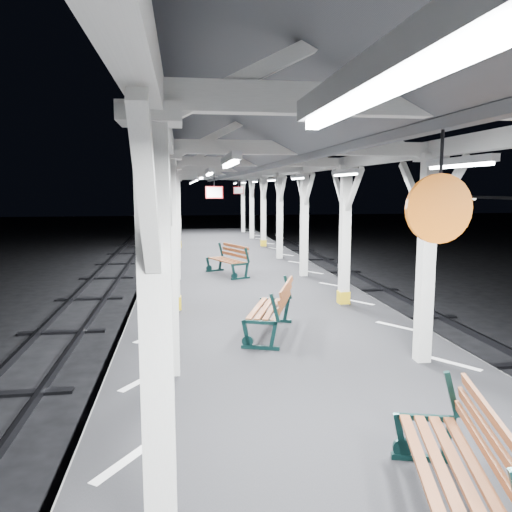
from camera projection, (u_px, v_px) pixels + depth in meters
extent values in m
plane|color=black|center=(277.00, 380.00, 9.92)|extent=(120.00, 120.00, 0.00)
cube|color=black|center=(277.00, 356.00, 9.86)|extent=(6.00, 50.00, 1.00)
cube|color=silver|center=(151.00, 337.00, 9.43)|extent=(1.00, 48.00, 0.01)
cube|color=silver|center=(396.00, 326.00, 10.14)|extent=(1.00, 48.00, 0.01)
cube|color=#2D2D33|center=(42.00, 389.00, 9.27)|extent=(0.08, 60.00, 0.16)
cube|color=black|center=(11.00, 394.00, 9.19)|extent=(2.20, 0.22, 0.06)
cube|color=#2D2D33|center=(484.00, 365.00, 10.56)|extent=(0.08, 60.00, 0.16)
cube|color=black|center=(507.00, 366.00, 10.65)|extent=(2.20, 0.22, 0.06)
cube|color=silver|center=(157.00, 365.00, 3.40)|extent=(0.22, 0.22, 3.20)
cube|color=silver|center=(150.00, 115.00, 3.17)|extent=(0.40, 0.40, 0.12)
cube|color=silver|center=(157.00, 194.00, 3.78)|extent=(0.10, 0.99, 0.99)
cube|color=silver|center=(147.00, 197.00, 2.70)|extent=(0.10, 0.99, 0.99)
cube|color=silver|center=(170.00, 270.00, 7.32)|extent=(0.22, 0.22, 3.20)
cube|color=silver|center=(168.00, 155.00, 7.09)|extent=(0.40, 0.40, 0.12)
cube|color=silver|center=(169.00, 191.00, 7.70)|extent=(0.10, 0.99, 0.99)
cube|color=silver|center=(167.00, 191.00, 6.62)|extent=(0.10, 0.99, 0.99)
cube|color=silver|center=(174.00, 241.00, 11.24)|extent=(0.22, 0.22, 3.20)
cube|color=silver|center=(173.00, 167.00, 11.01)|extent=(0.40, 0.40, 0.12)
cube|color=gold|center=(176.00, 303.00, 11.43)|extent=(0.26, 0.26, 0.30)
cube|color=silver|center=(173.00, 190.00, 11.62)|extent=(0.10, 0.99, 0.99)
cube|color=silver|center=(173.00, 190.00, 10.54)|extent=(0.10, 0.99, 0.99)
cube|color=silver|center=(176.00, 227.00, 15.16)|extent=(0.22, 0.22, 3.20)
cube|color=silver|center=(175.00, 172.00, 14.93)|extent=(0.40, 0.40, 0.12)
cube|color=silver|center=(176.00, 189.00, 15.54)|extent=(0.10, 0.99, 0.99)
cube|color=silver|center=(175.00, 189.00, 14.46)|extent=(0.10, 0.99, 0.99)
cube|color=silver|center=(177.00, 219.00, 19.08)|extent=(0.22, 0.22, 3.20)
cube|color=silver|center=(176.00, 175.00, 18.85)|extent=(0.40, 0.40, 0.12)
cube|color=silver|center=(177.00, 189.00, 19.46)|extent=(0.10, 0.99, 0.99)
cube|color=silver|center=(176.00, 189.00, 18.38)|extent=(0.10, 0.99, 0.99)
cube|color=silver|center=(178.00, 214.00, 23.00)|extent=(0.22, 0.22, 3.20)
cube|color=silver|center=(177.00, 177.00, 22.77)|extent=(0.40, 0.40, 0.12)
cube|color=gold|center=(179.00, 244.00, 23.19)|extent=(0.26, 0.26, 0.30)
cube|color=silver|center=(178.00, 189.00, 23.38)|extent=(0.10, 0.99, 0.99)
cube|color=silver|center=(177.00, 189.00, 22.30)|extent=(0.10, 0.99, 0.99)
cube|color=silver|center=(178.00, 210.00, 26.92)|extent=(0.22, 0.22, 3.20)
cube|color=silver|center=(178.00, 179.00, 26.69)|extent=(0.40, 0.40, 0.12)
cube|color=silver|center=(178.00, 189.00, 27.30)|extent=(0.10, 0.99, 0.99)
cube|color=silver|center=(178.00, 189.00, 26.23)|extent=(0.10, 0.99, 0.99)
cube|color=silver|center=(179.00, 207.00, 30.84)|extent=(0.22, 0.22, 3.20)
cube|color=silver|center=(178.00, 180.00, 30.61)|extent=(0.40, 0.40, 0.12)
cube|color=silver|center=(179.00, 188.00, 31.22)|extent=(0.10, 0.99, 0.99)
cube|color=silver|center=(178.00, 188.00, 30.15)|extent=(0.10, 0.99, 0.99)
cube|color=silver|center=(426.00, 264.00, 7.90)|extent=(0.22, 0.22, 3.20)
cube|color=silver|center=(431.00, 157.00, 7.68)|extent=(0.40, 0.40, 0.12)
cube|color=silver|center=(413.00, 191.00, 8.28)|extent=(0.10, 0.99, 0.99)
cube|color=silver|center=(448.00, 191.00, 7.21)|extent=(0.10, 0.99, 0.99)
cube|color=silver|center=(345.00, 239.00, 11.82)|extent=(0.22, 0.22, 3.20)
cube|color=silver|center=(347.00, 168.00, 11.60)|extent=(0.40, 0.40, 0.12)
cube|color=gold|center=(343.00, 297.00, 12.01)|extent=(0.26, 0.26, 0.30)
cube|color=silver|center=(339.00, 190.00, 12.20)|extent=(0.10, 0.99, 0.99)
cube|color=silver|center=(354.00, 190.00, 11.13)|extent=(0.10, 0.99, 0.99)
cube|color=silver|center=(304.00, 226.00, 15.74)|extent=(0.22, 0.22, 3.20)
cube|color=silver|center=(305.00, 173.00, 15.52)|extent=(0.40, 0.40, 0.12)
cube|color=silver|center=(301.00, 189.00, 16.12)|extent=(0.10, 0.99, 0.99)
cube|color=silver|center=(309.00, 189.00, 15.05)|extent=(0.10, 0.99, 0.99)
cube|color=silver|center=(280.00, 218.00, 19.66)|extent=(0.22, 0.22, 3.20)
cube|color=silver|center=(280.00, 176.00, 19.44)|extent=(0.40, 0.40, 0.12)
cube|color=silver|center=(277.00, 189.00, 20.04)|extent=(0.10, 0.99, 0.99)
cube|color=silver|center=(283.00, 189.00, 18.97)|extent=(0.10, 0.99, 0.99)
cube|color=silver|center=(263.00, 213.00, 23.58)|extent=(0.22, 0.22, 3.20)
cube|color=silver|center=(263.00, 178.00, 23.36)|extent=(0.40, 0.40, 0.12)
cube|color=gold|center=(263.00, 243.00, 23.77)|extent=(0.26, 0.26, 0.30)
cube|color=silver|center=(262.00, 189.00, 23.96)|extent=(0.10, 0.99, 0.99)
cube|color=silver|center=(265.00, 189.00, 22.89)|extent=(0.10, 0.99, 0.99)
cube|color=silver|center=(252.00, 210.00, 27.50)|extent=(0.22, 0.22, 3.20)
cube|color=silver|center=(252.00, 179.00, 27.28)|extent=(0.40, 0.40, 0.12)
cube|color=silver|center=(250.00, 189.00, 27.88)|extent=(0.10, 0.99, 0.99)
cube|color=silver|center=(253.00, 189.00, 26.81)|extent=(0.10, 0.99, 0.99)
cube|color=silver|center=(243.00, 207.00, 31.42)|extent=(0.22, 0.22, 3.20)
cube|color=silver|center=(243.00, 180.00, 31.20)|extent=(0.40, 0.40, 0.12)
cube|color=silver|center=(242.00, 188.00, 31.80)|extent=(0.10, 0.99, 0.99)
cube|color=silver|center=(244.00, 188.00, 30.73)|extent=(0.10, 0.99, 0.99)
cube|color=silver|center=(170.00, 155.00, 9.04)|extent=(0.18, 48.00, 0.24)
cube|color=silver|center=(380.00, 157.00, 9.62)|extent=(0.18, 48.00, 0.24)
cube|color=silver|center=(444.00, 103.00, 3.45)|extent=(4.20, 0.14, 0.20)
cube|color=silver|center=(305.00, 148.00, 7.37)|extent=(4.20, 0.14, 0.20)
cube|color=silver|center=(262.00, 162.00, 11.29)|extent=(4.20, 0.14, 0.20)
cube|color=silver|center=(241.00, 168.00, 15.21)|extent=(4.20, 0.14, 0.20)
cube|color=silver|center=(229.00, 172.00, 19.13)|extent=(4.20, 0.14, 0.20)
cube|color=silver|center=(221.00, 175.00, 23.05)|extent=(4.20, 0.14, 0.20)
cube|color=silver|center=(215.00, 177.00, 26.97)|extent=(4.20, 0.14, 0.20)
cube|color=silver|center=(211.00, 178.00, 30.89)|extent=(4.20, 0.14, 0.20)
cube|color=silver|center=(279.00, 106.00, 9.20)|extent=(0.16, 48.00, 0.20)
cube|color=#494C50|center=(209.00, 126.00, 9.07)|extent=(2.80, 49.00, 1.45)
cube|color=#494C50|center=(346.00, 128.00, 9.44)|extent=(2.80, 49.00, 1.45)
cube|color=silver|center=(372.00, 74.00, 1.34)|extent=(0.10, 1.35, 0.08)
cube|color=white|center=(371.00, 94.00, 1.34)|extent=(0.05, 1.25, 0.05)
cube|color=silver|center=(230.00, 159.00, 5.26)|extent=(0.10, 1.35, 0.08)
cube|color=white|center=(230.00, 164.00, 5.26)|extent=(0.05, 1.25, 0.05)
cube|color=silver|center=(209.00, 171.00, 9.18)|extent=(0.10, 1.35, 0.08)
cube|color=white|center=(209.00, 174.00, 9.18)|extent=(0.05, 1.25, 0.05)
cube|color=silver|center=(201.00, 176.00, 13.10)|extent=(0.10, 1.35, 0.08)
cube|color=white|center=(201.00, 178.00, 13.10)|extent=(0.05, 1.25, 0.05)
cube|color=silver|center=(197.00, 179.00, 17.02)|extent=(0.10, 1.35, 0.08)
cube|color=white|center=(197.00, 180.00, 17.02)|extent=(0.05, 1.25, 0.05)
cube|color=silver|center=(194.00, 180.00, 20.94)|extent=(0.10, 1.35, 0.08)
cube|color=white|center=(194.00, 182.00, 20.94)|extent=(0.05, 1.25, 0.05)
cube|color=silver|center=(192.00, 182.00, 24.86)|extent=(0.10, 1.35, 0.08)
cube|color=white|center=(192.00, 183.00, 24.86)|extent=(0.05, 1.25, 0.05)
cube|color=silver|center=(190.00, 182.00, 28.78)|extent=(0.10, 1.35, 0.08)
cube|color=white|center=(190.00, 183.00, 28.78)|extent=(0.05, 1.25, 0.05)
cube|color=silver|center=(459.00, 161.00, 5.64)|extent=(0.10, 1.35, 0.08)
cube|color=white|center=(459.00, 165.00, 5.64)|extent=(0.05, 1.25, 0.05)
cube|color=silver|center=(345.00, 172.00, 9.56)|extent=(0.10, 1.35, 0.08)
cube|color=white|center=(345.00, 174.00, 9.56)|extent=(0.05, 1.25, 0.05)
cube|color=silver|center=(298.00, 176.00, 13.48)|extent=(0.10, 1.35, 0.08)
cube|color=white|center=(298.00, 178.00, 13.48)|extent=(0.05, 1.25, 0.05)
cube|color=silver|center=(271.00, 179.00, 17.40)|extent=(0.10, 1.35, 0.08)
cube|color=white|center=(271.00, 180.00, 17.40)|extent=(0.05, 1.25, 0.05)
cube|color=silver|center=(255.00, 181.00, 21.32)|extent=(0.10, 1.35, 0.08)
cube|color=white|center=(255.00, 182.00, 21.32)|extent=(0.05, 1.25, 0.05)
cube|color=silver|center=(243.00, 182.00, 25.24)|extent=(0.10, 1.35, 0.08)
cube|color=white|center=(243.00, 183.00, 25.24)|extent=(0.05, 1.25, 0.05)
cube|color=silver|center=(235.00, 182.00, 29.16)|extent=(0.10, 1.35, 0.08)
cube|color=white|center=(235.00, 183.00, 29.16)|extent=(0.05, 1.25, 0.05)
cylinder|color=black|center=(442.00, 151.00, 3.49)|extent=(0.02, 0.02, 0.30)
cylinder|color=#D55C0B|center=(439.00, 209.00, 3.55)|extent=(0.50, 0.04, 0.50)
cylinder|color=black|center=(214.00, 180.00, 14.29)|extent=(0.02, 0.02, 0.36)
cube|color=red|center=(214.00, 192.00, 14.34)|extent=(0.50, 0.03, 0.35)
cube|color=white|center=(214.00, 192.00, 14.34)|extent=(0.44, 0.04, 0.29)
cylinder|color=black|center=(238.00, 183.00, 24.68)|extent=(0.02, 0.02, 0.36)
cube|color=red|center=(239.00, 190.00, 24.73)|extent=(0.50, 0.03, 0.35)
cube|color=white|center=(239.00, 190.00, 24.73)|extent=(0.44, 0.05, 0.29)
cube|color=black|center=(421.00, 220.00, 33.29)|extent=(0.20, 0.20, 3.30)
sphere|color=silver|center=(474.00, 198.00, 27.20)|extent=(0.20, 0.20, 0.20)
sphere|color=silver|center=(422.00, 196.00, 33.08)|extent=(0.20, 0.20, 0.20)
cube|color=black|center=(424.00, 458.00, 5.14)|extent=(0.65, 0.24, 0.07)
cube|color=black|center=(401.00, 436.00, 5.14)|extent=(0.18, 0.10, 0.51)
cube|color=black|center=(447.00, 439.00, 5.08)|extent=(0.16, 0.09, 0.51)
cube|color=black|center=(452.00, 394.00, 5.01)|extent=(0.19, 0.10, 0.48)
cube|color=brown|center=(420.00, 461.00, 4.24)|extent=(0.55, 1.63, 0.04)
cube|color=brown|center=(438.00, 462.00, 4.22)|extent=(0.55, 1.63, 0.04)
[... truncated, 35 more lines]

